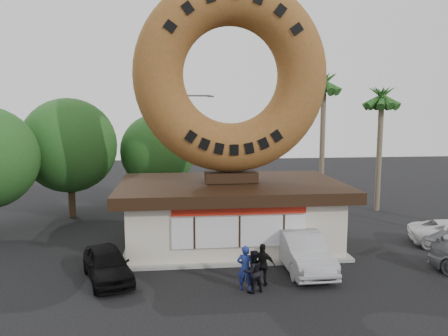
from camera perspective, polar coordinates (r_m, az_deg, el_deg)
name	(u,v)px	position (r m, az deg, el deg)	size (l,w,h in m)	color
ground	(250,292)	(17.34, 3.48, -15.90)	(90.00, 90.00, 0.00)	black
donut_shop	(231,211)	(22.42, 0.90, -5.64)	(11.20, 7.20, 3.80)	beige
giant_donut	(231,75)	(21.89, 0.93, 12.01)	(9.57, 9.57, 2.44)	brown
tree_west	(69,146)	(29.53, -19.55, 2.79)	(6.00, 6.00, 7.65)	#473321
tree_mid	(158,151)	(30.82, -8.64, 2.17)	(5.20, 5.20, 6.63)	#473321
palm_near	(324,88)	(31.42, 12.92, 10.19)	(2.60, 2.60, 9.75)	#726651
palm_far	(382,101)	(31.34, 19.90, 8.23)	(2.60, 2.60, 8.75)	#726651
street_lamp	(188,143)	(31.76, -4.71, 3.23)	(2.11, 0.20, 8.00)	#59595E
person_left	(245,268)	(17.20, 2.79, -12.91)	(0.64, 0.42, 1.77)	navy
person_center	(253,271)	(17.05, 3.80, -13.33)	(0.80, 0.62, 1.65)	black
person_right	(263,265)	(17.67, 5.09, -12.49)	(1.00, 0.41, 1.70)	black
car_black	(107,264)	(18.81, -14.99, -12.02)	(1.59, 3.96, 1.35)	black
car_silver	(302,250)	(19.72, 10.14, -10.55)	(1.70, 4.86, 1.60)	#A0A1A5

